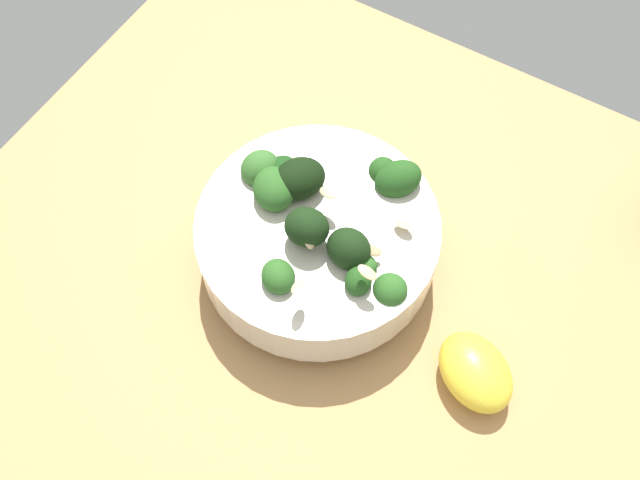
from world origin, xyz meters
TOP-DOWN VIEW (x-y plane):
  - ground_plane at (0.00, 0.00)cm, footprint 68.61×68.61cm
  - bowl_of_broccoli at (-3.32, 0.18)cm, footprint 21.45×21.45cm
  - lemon_wedge at (-0.17, 17.41)cm, footprint 8.58×9.27cm

SIDE VIEW (x-z plane):
  - ground_plane at x=0.00cm, z-range -4.79..0.00cm
  - lemon_wedge at x=-0.17cm, z-range 0.00..4.06cm
  - bowl_of_broccoli at x=-3.32cm, z-range -1.21..10.23cm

